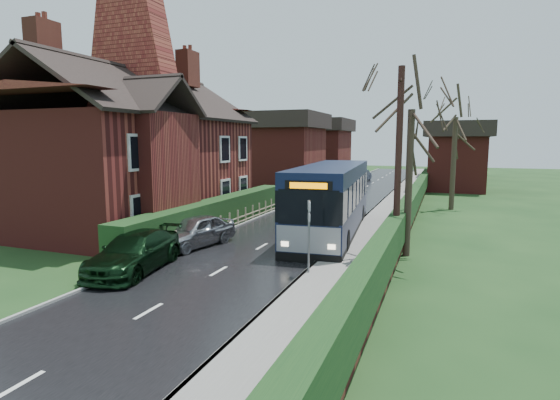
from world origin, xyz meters
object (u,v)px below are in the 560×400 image
at_px(brick_house, 138,147).
at_px(car_green, 135,252).
at_px(bus_stop_sign, 309,227).
at_px(telegraph_pole, 398,165).
at_px(car_silver, 195,231).
at_px(bus, 331,200).

relative_size(brick_house, car_green, 3.05).
distance_m(brick_house, bus_stop_sign, 13.67).
bearing_deg(telegraph_pole, brick_house, 170.19).
xyz_separation_m(brick_house, telegraph_pole, (14.53, -2.92, -0.59)).
height_order(car_green, bus_stop_sign, bus_stop_sign).
xyz_separation_m(car_green, telegraph_pole, (8.70, 4.81, 3.09)).
bearing_deg(brick_house, bus_stop_sign, -27.22).
height_order(bus_stop_sign, telegraph_pole, telegraph_pole).
bearing_deg(car_green, telegraph_pole, 19.67).
bearing_deg(car_silver, bus_stop_sign, -9.12).
height_order(bus, bus_stop_sign, bus).
relative_size(bus, car_silver, 2.83).
relative_size(brick_house, bus_stop_sign, 5.45).
bearing_deg(telegraph_pole, bus, 133.89).
bearing_deg(bus_stop_sign, bus, 74.44).
bearing_deg(car_silver, car_green, -79.08).
bearing_deg(car_silver, telegraph_pole, 18.04).
xyz_separation_m(bus, bus_stop_sign, (1.00, -7.16, 0.03)).
distance_m(bus, telegraph_pole, 5.72).
bearing_deg(brick_house, car_silver, -32.47).
relative_size(car_silver, bus_stop_sign, 1.54).
bearing_deg(bus, telegraph_pole, -52.85).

